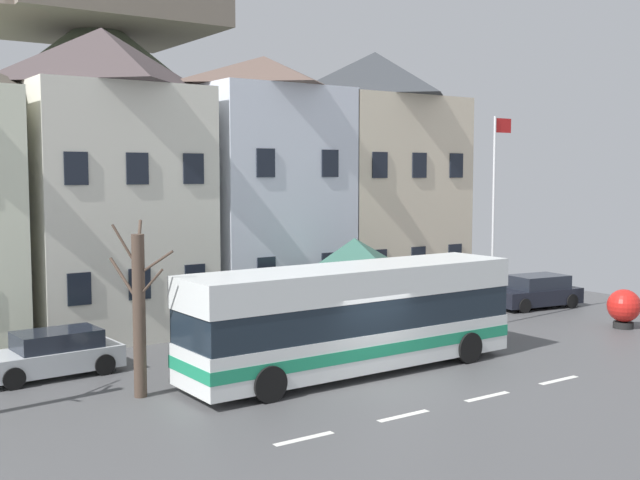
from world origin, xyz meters
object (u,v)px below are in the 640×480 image
(parked_car_02, at_px, (53,354))
(flagpole, at_px, (495,207))
(townhouse_03, at_px, (374,178))
(pedestrian_03, at_px, (489,316))
(townhouse_02, at_px, (265,188))
(parked_car_01, at_px, (429,305))
(pedestrian_00, at_px, (413,320))
(hilltop_castle, at_px, (99,133))
(pedestrian_02, at_px, (452,316))
(harbour_buoy, at_px, (624,307))
(parked_car_03, at_px, (535,292))
(bus_shelter, at_px, (354,256))
(bare_tree_00, at_px, (139,312))
(townhouse_01, at_px, (105,182))
(public_bench, at_px, (300,317))
(transit_bus, at_px, (353,319))
(pedestrian_01, at_px, (473,313))

(parked_car_02, relative_size, flagpole, 0.50)
(townhouse_03, bearing_deg, parked_car_02, -161.67)
(pedestrian_03, bearing_deg, flagpole, 40.28)
(townhouse_02, bearing_deg, flagpole, -47.84)
(parked_car_01, bearing_deg, pedestrian_00, -146.77)
(hilltop_castle, bearing_deg, pedestrian_02, -83.99)
(harbour_buoy, bearing_deg, pedestrian_02, 157.58)
(townhouse_03, height_order, parked_car_03, townhouse_03)
(parked_car_02, bearing_deg, parked_car_03, 176.59)
(bus_shelter, relative_size, pedestrian_02, 2.45)
(hilltop_castle, distance_m, harbour_buoy, 34.47)
(townhouse_03, bearing_deg, hilltop_castle, 105.40)
(flagpole, xyz_separation_m, bare_tree_00, (-15.43, -1.56, -2.41))
(townhouse_03, distance_m, harbour_buoy, 12.58)
(townhouse_01, xyz_separation_m, public_bench, (6.26, -3.98, -5.28))
(parked_car_01, relative_size, harbour_buoy, 2.69)
(transit_bus, height_order, public_bench, transit_bus)
(transit_bus, height_order, parked_car_01, transit_bus)
(parked_car_03, xyz_separation_m, pedestrian_01, (-6.82, -2.80, 0.14))
(transit_bus, distance_m, parked_car_01, 9.26)
(pedestrian_00, relative_size, pedestrian_02, 0.99)
(transit_bus, height_order, bus_shelter, bus_shelter)
(transit_bus, xyz_separation_m, parked_car_02, (-7.70, 4.78, -0.99))
(parked_car_02, bearing_deg, bare_tree_00, 107.32)
(transit_bus, bearing_deg, hilltop_castle, 83.53)
(townhouse_01, xyz_separation_m, parked_car_01, (11.68, -5.44, -5.14))
(pedestrian_03, xyz_separation_m, harbour_buoy, (5.88, -1.57, -0.03))
(hilltop_castle, distance_m, parked_car_01, 28.10)
(townhouse_02, distance_m, pedestrian_02, 9.63)
(townhouse_01, distance_m, bare_tree_00, 10.18)
(hilltop_castle, relative_size, parked_car_03, 9.35)
(bus_shelter, height_order, bare_tree_00, bare_tree_00)
(pedestrian_03, distance_m, bare_tree_00, 13.45)
(parked_car_03, bearing_deg, pedestrian_00, 21.53)
(pedestrian_01, bearing_deg, pedestrian_03, -90.64)
(parked_car_01, xyz_separation_m, parked_car_03, (6.13, -0.40, 0.09))
(hilltop_castle, bearing_deg, parked_car_03, -68.37)
(pedestrian_01, bearing_deg, townhouse_02, 118.49)
(townhouse_01, height_order, pedestrian_00, townhouse_01)
(pedestrian_00, bearing_deg, townhouse_02, 102.73)
(parked_car_02, bearing_deg, townhouse_02, -157.23)
(townhouse_03, height_order, pedestrian_03, townhouse_03)
(flagpole, bearing_deg, pedestrian_03, -139.72)
(pedestrian_00, distance_m, pedestrian_03, 2.90)
(parked_car_02, bearing_deg, pedestrian_01, 165.65)
(townhouse_03, relative_size, transit_bus, 1.05)
(transit_bus, bearing_deg, public_bench, 69.87)
(parked_car_02, xyz_separation_m, pedestrian_02, (13.94, -2.60, 0.11))
(hilltop_castle, xyz_separation_m, flagpole, (5.91, -28.82, -3.94))
(transit_bus, xyz_separation_m, flagpole, (9.06, 2.76, 3.08))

